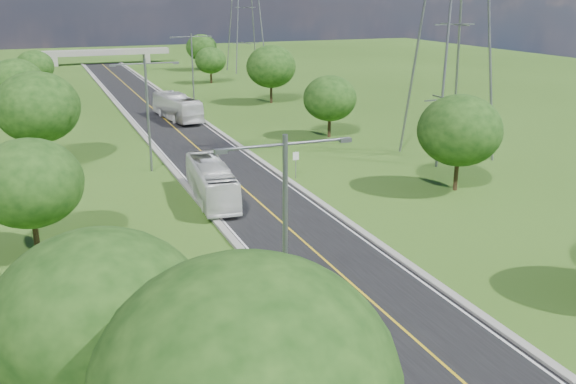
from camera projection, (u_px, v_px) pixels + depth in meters
ground at (181, 134)px, 73.37m from camera, size 260.00×260.00×0.00m
road at (170, 124)px, 78.68m from camera, size 8.00×150.00×0.06m
curb_left at (135, 126)px, 77.15m from camera, size 0.50×150.00×0.22m
curb_right at (204, 121)px, 80.16m from camera, size 0.50×150.00×0.22m
speed_limit_sign at (296, 161)px, 55.20m from camera, size 0.55×0.09×2.40m
overpass at (101, 53)px, 143.59m from camera, size 30.00×3.00×3.20m
streetlight_near_left at (285, 229)px, 26.91m from camera, size 5.90×0.25×10.00m
streetlight_mid_left at (148, 106)px, 56.17m from camera, size 5.90×0.25×10.00m
streetlight_far_right at (192, 63)px, 89.68m from camera, size 5.90×0.25×10.00m
power_tower_near at (456, 9)px, 59.23m from camera, size 9.00×6.40×28.00m
power_tower_far at (245, 0)px, 127.16m from camera, size 9.00×6.40×28.00m
tree_la at (101, 322)px, 20.74m from camera, size 7.14×7.14×8.30m
tree_lb at (30, 183)px, 37.95m from camera, size 6.30×6.30×7.33m
tree_lc at (37, 107)px, 57.54m from camera, size 7.56×7.56×8.79m
tree_ld at (16, 82)px, 78.30m from camera, size 6.72×6.72×7.82m
tree_le at (35, 66)px, 100.65m from camera, size 5.88×5.88×6.84m
tree_rb at (460, 130)px, 50.94m from camera, size 6.72×6.72×7.82m
tree_rc at (330, 98)px, 70.28m from camera, size 5.88×5.88×6.84m
tree_rd at (271, 67)px, 91.99m from camera, size 7.14×7.14×8.30m
tree_re at (211, 60)px, 112.76m from camera, size 5.46×5.46×6.35m
tree_rf at (201, 47)px, 131.55m from camera, size 6.30×6.30×7.33m
bus_outbound at (177, 107)px, 80.53m from camera, size 4.19×11.68×3.18m
bus_inbound at (211, 182)px, 49.29m from camera, size 3.43×10.76×2.95m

